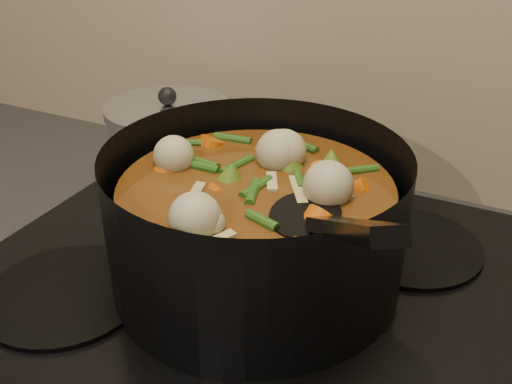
% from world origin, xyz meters
% --- Properties ---
extents(stovetop, '(0.62, 0.54, 0.03)m').
position_xyz_m(stovetop, '(0.00, 1.93, 0.92)').
color(stovetop, black).
rests_on(stovetop, counter).
extents(stockpot, '(0.41, 0.42, 0.24)m').
position_xyz_m(stockpot, '(0.02, 1.92, 1.01)').
color(stockpot, black).
rests_on(stockpot, stovetop).
extents(saucepan, '(0.18, 0.18, 0.15)m').
position_xyz_m(saucepan, '(-0.20, 2.08, 0.99)').
color(saucepan, silver).
rests_on(saucepan, stovetop).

